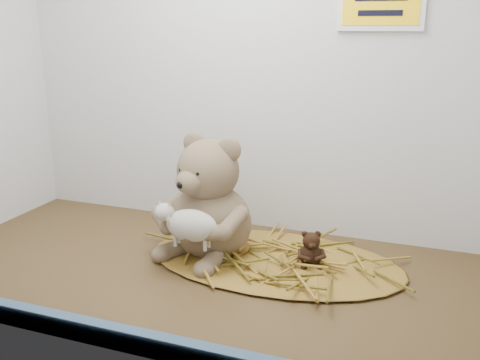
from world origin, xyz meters
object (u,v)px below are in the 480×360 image
at_px(mini_teddy_brown, 311,247).
at_px(main_teddy, 210,196).
at_px(toy_lamb, 192,226).
at_px(mini_teddy_tan, 239,239).

bearing_deg(mini_teddy_brown, main_teddy, 161.81).
distance_m(toy_lamb, mini_teddy_brown, 0.25).
bearing_deg(toy_lamb, mini_teddy_brown, 25.40).
distance_m(toy_lamb, mini_teddy_tan, 0.14).
bearing_deg(main_teddy, toy_lamb, -72.46).
bearing_deg(main_teddy, mini_teddy_brown, 19.72).
bearing_deg(toy_lamb, main_teddy, 90.00).
distance_m(mini_teddy_tan, mini_teddy_brown, 0.16).
bearing_deg(toy_lamb, mini_teddy_tan, 57.80).
xyz_separation_m(main_teddy, toy_lamb, (0.00, -0.10, -0.03)).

